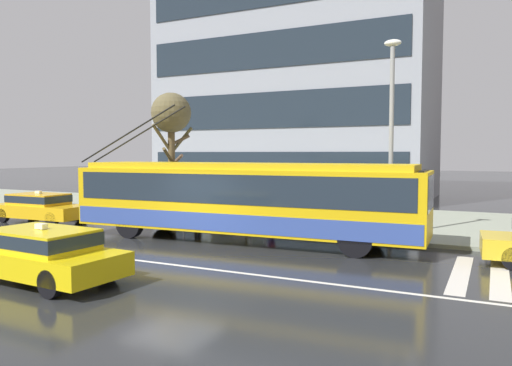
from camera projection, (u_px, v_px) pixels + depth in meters
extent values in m
plane|color=#252629|center=(173.00, 254.00, 14.92)|extent=(160.00, 160.00, 0.00)
cube|color=gray|center=(290.00, 216.00, 23.41)|extent=(80.00, 10.00, 0.14)
cube|color=beige|center=(461.00, 273.00, 12.49)|extent=(0.44, 4.40, 0.01)
cube|color=beige|center=(500.00, 277.00, 12.10)|extent=(0.44, 4.40, 0.01)
cube|color=silver|center=(148.00, 262.00, 13.84)|extent=(72.00, 0.14, 0.01)
cube|color=gold|center=(242.00, 199.00, 17.04)|extent=(12.54, 2.95, 2.11)
cube|color=gold|center=(242.00, 166.00, 16.97)|extent=(11.79, 2.67, 0.20)
cube|color=#1E2833|center=(242.00, 187.00, 17.01)|extent=(12.05, 2.96, 0.97)
cube|color=#324A95|center=(242.00, 218.00, 17.08)|extent=(12.42, 2.97, 0.59)
cube|color=#1E2833|center=(429.00, 193.00, 14.52)|extent=(0.21, 2.16, 1.06)
cube|color=black|center=(424.00, 175.00, 14.55)|extent=(0.23, 1.87, 0.28)
cylinder|color=black|center=(137.00, 135.00, 19.10)|extent=(4.40, 0.23, 2.13)
cylinder|color=black|center=(126.00, 135.00, 18.47)|extent=(4.40, 0.23, 2.13)
cylinder|color=black|center=(369.00, 229.00, 16.37)|extent=(1.05, 0.34, 1.04)
cylinder|color=black|center=(355.00, 240.00, 14.40)|extent=(1.05, 0.34, 1.04)
cylinder|color=black|center=(164.00, 217.00, 19.69)|extent=(1.05, 0.34, 1.04)
cylinder|color=black|center=(130.00, 224.00, 17.72)|extent=(1.05, 0.34, 1.04)
cylinder|color=black|center=(508.00, 248.00, 14.24)|extent=(0.63, 0.24, 0.62)
cube|color=#EEB114|center=(42.00, 211.00, 21.83)|extent=(4.53, 1.90, 0.55)
cube|color=#F0AC17|center=(39.00, 199.00, 21.87)|extent=(2.46, 1.60, 0.48)
cube|color=#1E2833|center=(39.00, 198.00, 21.87)|extent=(2.50, 1.62, 0.31)
cube|color=silver|center=(38.00, 192.00, 21.85)|extent=(0.28, 0.17, 0.12)
cylinder|color=black|center=(80.00, 215.00, 21.94)|extent=(0.62, 0.21, 0.62)
cylinder|color=black|center=(52.00, 219.00, 20.49)|extent=(0.62, 0.21, 0.62)
cylinder|color=black|center=(33.00, 211.00, 23.19)|extent=(0.62, 0.21, 0.62)
cylinder|color=black|center=(3.00, 215.00, 21.74)|extent=(0.62, 0.21, 0.62)
cube|color=yellow|center=(37.00, 260.00, 11.77)|extent=(4.68, 2.08, 0.55)
cube|color=yellow|center=(42.00, 239.00, 11.65)|extent=(2.56, 1.70, 0.48)
cube|color=#1E2833|center=(42.00, 238.00, 11.65)|extent=(2.61, 1.72, 0.31)
cube|color=silver|center=(41.00, 226.00, 11.63)|extent=(0.29, 0.18, 0.12)
cylinder|color=black|center=(27.00, 255.00, 13.23)|extent=(0.63, 0.24, 0.62)
cylinder|color=black|center=(50.00, 284.00, 10.34)|extent=(0.63, 0.24, 0.62)
cylinder|color=black|center=(108.00, 268.00, 11.74)|extent=(0.63, 0.24, 0.62)
cylinder|color=gray|center=(251.00, 196.00, 20.21)|extent=(0.08, 0.08, 2.30)
cylinder|color=gray|center=(183.00, 193.00, 21.68)|extent=(0.08, 0.08, 2.30)
cylinder|color=gray|center=(265.00, 194.00, 21.51)|extent=(0.08, 0.08, 2.30)
cylinder|color=gray|center=(201.00, 191.00, 22.98)|extent=(0.08, 0.08, 2.30)
cube|color=#99ADB2|center=(232.00, 191.00, 22.24)|extent=(3.17, 0.04, 1.84)
cube|color=#B2B2B7|center=(224.00, 167.00, 21.52)|extent=(3.64, 1.75, 0.08)
cube|color=brown|center=(228.00, 208.00, 21.96)|extent=(2.34, 0.36, 0.08)
cylinder|color=black|center=(246.00, 208.00, 22.16)|extent=(0.14, 0.14, 0.88)
cylinder|color=black|center=(247.00, 209.00, 22.00)|extent=(0.14, 0.14, 0.88)
cylinder|color=#3B3D27|center=(246.00, 192.00, 22.03)|extent=(0.51, 0.51, 0.60)
sphere|color=#B8B784|center=(246.00, 183.00, 22.01)|extent=(0.24, 0.24, 0.24)
cone|color=#314794|center=(246.00, 176.00, 22.11)|extent=(1.22, 1.22, 0.28)
cylinder|color=#333333|center=(246.00, 188.00, 22.14)|extent=(0.02, 0.02, 0.78)
cylinder|color=black|center=(199.00, 212.00, 20.85)|extent=(0.14, 0.14, 0.89)
cylinder|color=black|center=(196.00, 212.00, 20.77)|extent=(0.14, 0.14, 0.89)
cylinder|color=#4E5749|center=(197.00, 194.00, 20.76)|extent=(0.50, 0.50, 0.61)
sphere|color=tan|center=(197.00, 185.00, 20.74)|extent=(0.20, 0.20, 0.20)
cone|color=gold|center=(195.00, 178.00, 20.66)|extent=(1.31, 1.31, 0.30)
cylinder|color=#333333|center=(195.00, 190.00, 20.69)|extent=(0.02, 0.02, 0.75)
cylinder|color=navy|center=(270.00, 212.00, 20.96)|extent=(0.14, 0.14, 0.79)
cylinder|color=navy|center=(273.00, 212.00, 21.03)|extent=(0.14, 0.14, 0.79)
cylinder|color=maroon|center=(272.00, 196.00, 20.95)|extent=(0.51, 0.51, 0.63)
sphere|color=#DEAE6D|center=(272.00, 186.00, 20.92)|extent=(0.21, 0.21, 0.21)
cone|color=#25499E|center=(274.00, 179.00, 20.96)|extent=(1.16, 1.16, 0.26)
cylinder|color=#333333|center=(274.00, 191.00, 20.99)|extent=(0.02, 0.02, 0.77)
cylinder|color=gray|center=(391.00, 142.00, 17.33)|extent=(0.16, 0.16, 6.67)
ellipsoid|color=silver|center=(393.00, 43.00, 17.12)|extent=(0.60, 0.32, 0.24)
cylinder|color=brown|center=(172.00, 172.00, 22.43)|extent=(0.32, 0.32, 4.18)
cylinder|color=brown|center=(162.00, 139.00, 22.06)|extent=(0.58, 0.98, 1.33)
cylinder|color=brown|center=(182.00, 140.00, 22.53)|extent=(0.80, 0.90, 1.24)
cylinder|color=brown|center=(180.00, 140.00, 22.44)|extent=(0.77, 0.67, 0.54)
cylinder|color=brown|center=(168.00, 155.00, 21.89)|extent=(0.45, 1.08, 0.69)
cylinder|color=brown|center=(177.00, 160.00, 22.10)|extent=(0.89, 0.44, 0.59)
sphere|color=brown|center=(171.00, 113.00, 22.27)|extent=(1.82, 1.82, 1.82)
cube|color=#8D929D|center=(300.00, 40.00, 34.93)|extent=(18.14, 10.88, 22.27)
cube|color=#1E2833|center=(268.00, 170.00, 30.58)|extent=(17.06, 0.06, 2.23)
cube|color=#1E2833|center=(268.00, 110.00, 30.36)|extent=(17.06, 0.06, 2.23)
cube|color=#1E2833|center=(269.00, 49.00, 30.13)|extent=(17.06, 0.06, 2.23)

